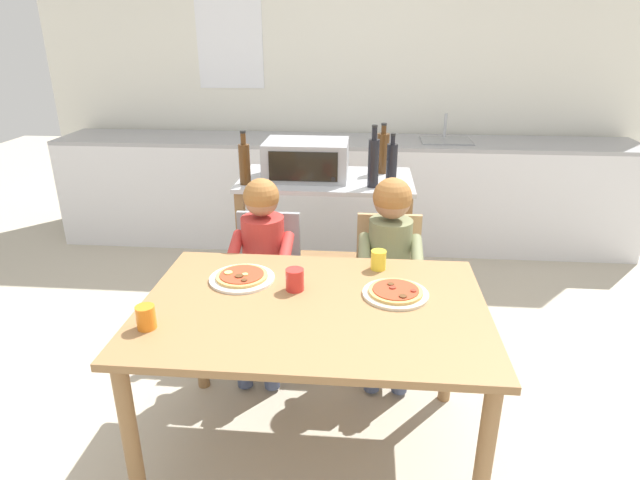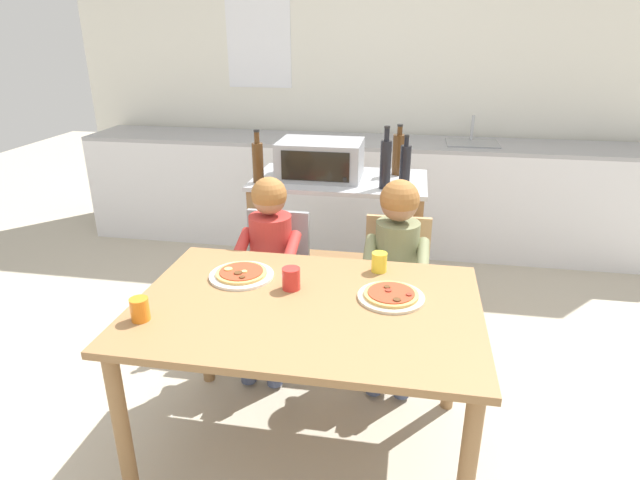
{
  "view_description": "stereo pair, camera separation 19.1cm",
  "coord_description": "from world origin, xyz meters",
  "px_view_note": "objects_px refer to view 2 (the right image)",
  "views": [
    {
      "loc": [
        0.19,
        -1.82,
        1.75
      ],
      "look_at": [
        0.0,
        0.3,
        0.88
      ],
      "focal_mm": 29.7,
      "sensor_mm": 36.0,
      "label": 1
    },
    {
      "loc": [
        0.37,
        -1.8,
        1.75
      ],
      "look_at": [
        0.0,
        0.3,
        0.88
      ],
      "focal_mm": 29.7,
      "sensor_mm": 36.0,
      "label": 2
    }
  ],
  "objects_px": {
    "kitchen_island_cart": "(339,227)",
    "dining_table": "(307,324)",
    "bottle_clear_vinegar": "(399,154)",
    "drinking_cup_red": "(291,279)",
    "bottle_dark_olive_oil": "(258,161)",
    "toaster_oven": "(320,159)",
    "drinking_cup_yellow": "(379,262)",
    "bottle_squat_spirits": "(386,163)",
    "child_in_olive_shirt": "(396,258)",
    "pizza_plate_cream": "(391,296)",
    "pizza_plate_white": "(241,274)",
    "drinking_cup_orange": "(140,309)",
    "child_in_red_shirt": "(268,254)",
    "bottle_slim_sauce": "(405,164)",
    "dining_chair_left": "(275,275)",
    "dining_chair_right": "(395,283)"
  },
  "relations": [
    {
      "from": "bottle_slim_sauce",
      "to": "drinking_cup_red",
      "type": "xyz_separation_m",
      "value": [
        -0.42,
        -1.01,
        -0.25
      ]
    },
    {
      "from": "bottle_squat_spirits",
      "to": "dining_table",
      "type": "height_order",
      "value": "bottle_squat_spirits"
    },
    {
      "from": "dining_table",
      "to": "pizza_plate_white",
      "type": "relative_size",
      "value": 4.85
    },
    {
      "from": "toaster_oven",
      "to": "dining_table",
      "type": "relative_size",
      "value": 0.35
    },
    {
      "from": "drinking_cup_yellow",
      "to": "bottle_slim_sauce",
      "type": "bearing_deg",
      "value": 84.42
    },
    {
      "from": "kitchen_island_cart",
      "to": "toaster_oven",
      "type": "relative_size",
      "value": 2.11
    },
    {
      "from": "toaster_oven",
      "to": "pizza_plate_white",
      "type": "distance_m",
      "value": 1.06
    },
    {
      "from": "child_in_red_shirt",
      "to": "pizza_plate_white",
      "type": "height_order",
      "value": "child_in_red_shirt"
    },
    {
      "from": "bottle_dark_olive_oil",
      "to": "pizza_plate_white",
      "type": "bearing_deg",
      "value": -79.22
    },
    {
      "from": "bottle_clear_vinegar",
      "to": "dining_chair_left",
      "type": "relative_size",
      "value": 0.37
    },
    {
      "from": "toaster_oven",
      "to": "drinking_cup_red",
      "type": "xyz_separation_m",
      "value": [
        0.07,
        -1.08,
        -0.24
      ]
    },
    {
      "from": "toaster_oven",
      "to": "pizza_plate_cream",
      "type": "height_order",
      "value": "toaster_oven"
    },
    {
      "from": "toaster_oven",
      "to": "pizza_plate_cream",
      "type": "relative_size",
      "value": 1.8
    },
    {
      "from": "dining_chair_left",
      "to": "drinking_cup_red",
      "type": "xyz_separation_m",
      "value": [
        0.24,
        -0.62,
        0.3
      ]
    },
    {
      "from": "bottle_clear_vinegar",
      "to": "child_in_red_shirt",
      "type": "xyz_separation_m",
      "value": [
        -0.61,
        -0.74,
        -0.38
      ]
    },
    {
      "from": "bottle_squat_spirits",
      "to": "drinking_cup_red",
      "type": "distance_m",
      "value": 1.02
    },
    {
      "from": "child_in_olive_shirt",
      "to": "pizza_plate_cream",
      "type": "bearing_deg",
      "value": -89.98
    },
    {
      "from": "kitchen_island_cart",
      "to": "dining_table",
      "type": "relative_size",
      "value": 0.75
    },
    {
      "from": "bottle_clear_vinegar",
      "to": "drinking_cup_red",
      "type": "bearing_deg",
      "value": -106.89
    },
    {
      "from": "pizza_plate_cream",
      "to": "drinking_cup_yellow",
      "type": "bearing_deg",
      "value": 105.06
    },
    {
      "from": "dining_chair_right",
      "to": "drinking_cup_red",
      "type": "bearing_deg",
      "value": -122.75
    },
    {
      "from": "drinking_cup_orange",
      "to": "drinking_cup_red",
      "type": "bearing_deg",
      "value": 34.86
    },
    {
      "from": "bottle_clear_vinegar",
      "to": "pizza_plate_cream",
      "type": "xyz_separation_m",
      "value": [
        0.04,
        -1.25,
        -0.29
      ]
    },
    {
      "from": "toaster_oven",
      "to": "bottle_clear_vinegar",
      "type": "distance_m",
      "value": 0.47
    },
    {
      "from": "drinking_cup_red",
      "to": "bottle_dark_olive_oil",
      "type": "bearing_deg",
      "value": 113.56
    },
    {
      "from": "bottle_squat_spirits",
      "to": "pizza_plate_white",
      "type": "xyz_separation_m",
      "value": [
        -0.56,
        -0.85,
        -0.31
      ]
    },
    {
      "from": "dining_table",
      "to": "drinking_cup_red",
      "type": "relative_size",
      "value": 14.72
    },
    {
      "from": "child_in_red_shirt",
      "to": "drinking_cup_orange",
      "type": "distance_m",
      "value": 0.88
    },
    {
      "from": "kitchen_island_cart",
      "to": "bottle_dark_olive_oil",
      "type": "xyz_separation_m",
      "value": [
        -0.45,
        -0.17,
        0.43
      ]
    },
    {
      "from": "dining_chair_left",
      "to": "child_in_red_shirt",
      "type": "bearing_deg",
      "value": -90.0
    },
    {
      "from": "bottle_squat_spirits",
      "to": "dining_chair_left",
      "type": "xyz_separation_m",
      "value": [
        -0.56,
        -0.31,
        -0.58
      ]
    },
    {
      "from": "dining_chair_right",
      "to": "dining_table",
      "type": "bearing_deg",
      "value": -113.25
    },
    {
      "from": "dining_table",
      "to": "pizza_plate_white",
      "type": "distance_m",
      "value": 0.39
    },
    {
      "from": "bottle_clear_vinegar",
      "to": "pizza_plate_cream",
      "type": "height_order",
      "value": "bottle_clear_vinegar"
    },
    {
      "from": "drinking_cup_orange",
      "to": "bottle_dark_olive_oil",
      "type": "bearing_deg",
      "value": 85.81
    },
    {
      "from": "child_in_olive_shirt",
      "to": "drinking_cup_red",
      "type": "relative_size",
      "value": 11.32
    },
    {
      "from": "toaster_oven",
      "to": "bottle_squat_spirits",
      "type": "height_order",
      "value": "bottle_squat_spirits"
    },
    {
      "from": "pizza_plate_cream",
      "to": "child_in_red_shirt",
      "type": "bearing_deg",
      "value": 142.01
    },
    {
      "from": "toaster_oven",
      "to": "dining_table",
      "type": "xyz_separation_m",
      "value": [
        0.16,
        -1.19,
        -0.38
      ]
    },
    {
      "from": "child_in_olive_shirt",
      "to": "drinking_cup_red",
      "type": "xyz_separation_m",
      "value": [
        -0.41,
        -0.52,
        0.1
      ]
    },
    {
      "from": "child_in_red_shirt",
      "to": "pizza_plate_cream",
      "type": "relative_size",
      "value": 3.85
    },
    {
      "from": "bottle_squat_spirits",
      "to": "child_in_red_shirt",
      "type": "height_order",
      "value": "bottle_squat_spirits"
    },
    {
      "from": "bottle_slim_sauce",
      "to": "pizza_plate_white",
      "type": "distance_m",
      "value": 1.19
    },
    {
      "from": "dining_chair_left",
      "to": "dining_chair_right",
      "type": "xyz_separation_m",
      "value": [
        0.65,
        0.02,
        0.0
      ]
    },
    {
      "from": "dining_table",
      "to": "drinking_cup_yellow",
      "type": "height_order",
      "value": "drinking_cup_yellow"
    },
    {
      "from": "pizza_plate_cream",
      "to": "drinking_cup_orange",
      "type": "distance_m",
      "value": 0.96
    },
    {
      "from": "toaster_oven",
      "to": "bottle_squat_spirits",
      "type": "relative_size",
      "value": 1.41
    },
    {
      "from": "bottle_clear_vinegar",
      "to": "kitchen_island_cart",
      "type": "bearing_deg",
      "value": -155.84
    },
    {
      "from": "pizza_plate_cream",
      "to": "bottle_dark_olive_oil",
      "type": "bearing_deg",
      "value": 131.08
    },
    {
      "from": "dining_chair_right",
      "to": "child_in_olive_shirt",
      "type": "distance_m",
      "value": 0.23
    }
  ]
}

